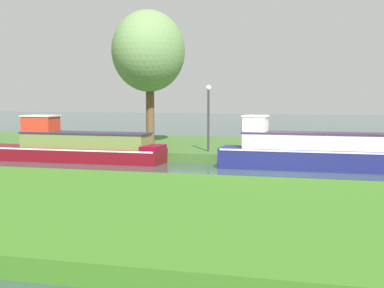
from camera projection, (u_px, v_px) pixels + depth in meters
ground_plane at (273, 172)px, 22.21m from camera, size 120.00×120.00×0.00m
riverbank_far at (292, 150)px, 28.90m from camera, size 72.00×10.00×0.40m
riverbank_near at (220, 215)px, 13.56m from camera, size 72.00×10.00×0.40m
maroon_barge at (73, 147)px, 25.76m from camera, size 8.74×1.75×2.03m
navy_narrowboat at (327, 153)px, 22.76m from camera, size 8.89×1.55×2.13m
willow_tree_left at (149, 52)px, 29.64m from camera, size 3.62×4.65×6.85m
lamp_post at (208, 110)px, 25.98m from camera, size 0.24×0.24×2.98m
mooring_post_near at (272, 145)px, 24.74m from camera, size 0.14×0.14×0.81m
mooring_post_far at (364, 147)px, 23.72m from camera, size 0.18×0.18×0.83m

